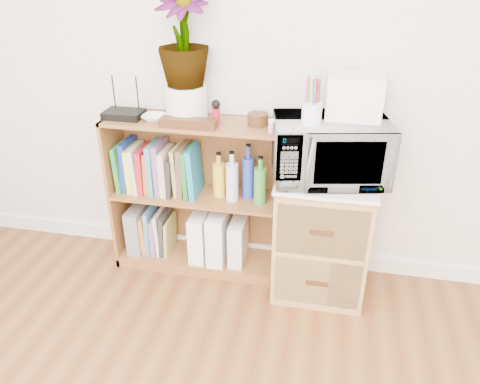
# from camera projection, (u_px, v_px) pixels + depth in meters

# --- Properties ---
(skirting_board) EXTENTS (4.00, 0.02, 0.10)m
(skirting_board) POSITION_uv_depth(u_px,v_px,m) (257.00, 250.00, 3.03)
(skirting_board) COLOR white
(skirting_board) RESTS_ON ground
(bookshelf) EXTENTS (1.00, 0.30, 0.95)m
(bookshelf) POSITION_uv_depth(u_px,v_px,m) (196.00, 197.00, 2.78)
(bookshelf) COLOR brown
(bookshelf) RESTS_ON ground
(wicker_unit) EXTENTS (0.50, 0.45, 0.70)m
(wicker_unit) POSITION_uv_depth(u_px,v_px,m) (321.00, 236.00, 2.63)
(wicker_unit) COLOR #9E7542
(wicker_unit) RESTS_ON ground
(microwave) EXTENTS (0.64, 0.49, 0.32)m
(microwave) POSITION_uv_depth(u_px,v_px,m) (330.00, 150.00, 2.38)
(microwave) COLOR silver
(microwave) RESTS_ON wicker_unit
(pen_cup) EXTENTS (0.10, 0.10, 0.11)m
(pen_cup) POSITION_uv_depth(u_px,v_px,m) (312.00, 113.00, 2.23)
(pen_cup) COLOR white
(pen_cup) RESTS_ON microwave
(small_appliance) EXTENTS (0.27, 0.22, 0.21)m
(small_appliance) POSITION_uv_depth(u_px,v_px,m) (354.00, 96.00, 2.31)
(small_appliance) COLOR white
(small_appliance) RESTS_ON microwave
(router) EXTENTS (0.21, 0.15, 0.04)m
(router) POSITION_uv_depth(u_px,v_px,m) (124.00, 114.00, 2.60)
(router) COLOR black
(router) RESTS_ON bookshelf
(white_bowl) EXTENTS (0.13, 0.13, 0.03)m
(white_bowl) POSITION_uv_depth(u_px,v_px,m) (154.00, 118.00, 2.56)
(white_bowl) COLOR white
(white_bowl) RESTS_ON bookshelf
(plant_pot) EXTENTS (0.22, 0.22, 0.19)m
(plant_pot) POSITION_uv_depth(u_px,v_px,m) (187.00, 103.00, 2.53)
(plant_pot) COLOR white
(plant_pot) RESTS_ON bookshelf
(potted_plant) EXTENTS (0.28, 0.28, 0.49)m
(potted_plant) POSITION_uv_depth(u_px,v_px,m) (183.00, 37.00, 2.37)
(potted_plant) COLOR #317A36
(potted_plant) RESTS_ON plant_pot
(trinket_box) EXTENTS (0.30, 0.08, 0.05)m
(trinket_box) POSITION_uv_depth(u_px,v_px,m) (188.00, 123.00, 2.45)
(trinket_box) COLOR #3B2510
(trinket_box) RESTS_ON bookshelf
(kokeshi_doll) EXTENTS (0.04, 0.04, 0.09)m
(kokeshi_doll) POSITION_uv_depth(u_px,v_px,m) (216.00, 117.00, 2.47)
(kokeshi_doll) COLOR maroon
(kokeshi_doll) RESTS_ON bookshelf
(wooden_bowl) EXTENTS (0.11, 0.11, 0.06)m
(wooden_bowl) POSITION_uv_depth(u_px,v_px,m) (258.00, 119.00, 2.48)
(wooden_bowl) COLOR #36210E
(wooden_bowl) RESTS_ON bookshelf
(paint_jars) EXTENTS (0.11, 0.04, 0.05)m
(paint_jars) POSITION_uv_depth(u_px,v_px,m) (277.00, 128.00, 2.38)
(paint_jars) COLOR pink
(paint_jars) RESTS_ON bookshelf
(file_box) EXTENTS (0.09, 0.23, 0.29)m
(file_box) POSITION_uv_depth(u_px,v_px,m) (139.00, 227.00, 2.97)
(file_box) COLOR slate
(file_box) RESTS_ON bookshelf
(magazine_holder_left) EXTENTS (0.10, 0.24, 0.30)m
(magazine_holder_left) POSITION_uv_depth(u_px,v_px,m) (200.00, 235.00, 2.88)
(magazine_holder_left) COLOR white
(magazine_holder_left) RESTS_ON bookshelf
(magazine_holder_mid) EXTENTS (0.10, 0.26, 0.32)m
(magazine_holder_mid) POSITION_uv_depth(u_px,v_px,m) (219.00, 235.00, 2.86)
(magazine_holder_mid) COLOR white
(magazine_holder_mid) RESTS_ON bookshelf
(magazine_holder_right) EXTENTS (0.09, 0.22, 0.28)m
(magazine_holder_right) POSITION_uv_depth(u_px,v_px,m) (238.00, 241.00, 2.85)
(magazine_holder_right) COLOR silver
(magazine_holder_right) RESTS_ON bookshelf
(cookbooks) EXTENTS (0.49, 0.20, 0.31)m
(cookbooks) POSITION_uv_depth(u_px,v_px,m) (159.00, 169.00, 2.74)
(cookbooks) COLOR #217E2F
(cookbooks) RESTS_ON bookshelf
(liquor_bottles) EXTENTS (0.32, 0.07, 0.32)m
(liquor_bottles) POSITION_uv_depth(u_px,v_px,m) (240.00, 176.00, 2.65)
(liquor_bottles) COLOR gold
(liquor_bottles) RESTS_ON bookshelf
(lower_books) EXTENTS (0.19, 0.19, 0.30)m
(lower_books) POSITION_uv_depth(u_px,v_px,m) (158.00, 231.00, 2.95)
(lower_books) COLOR orange
(lower_books) RESTS_ON bookshelf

